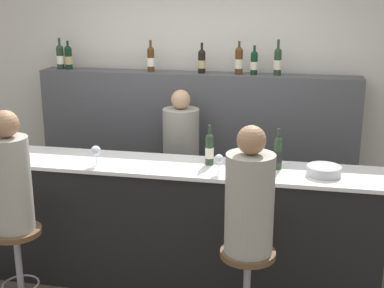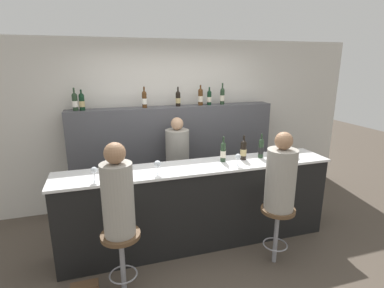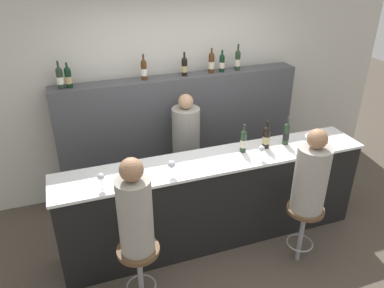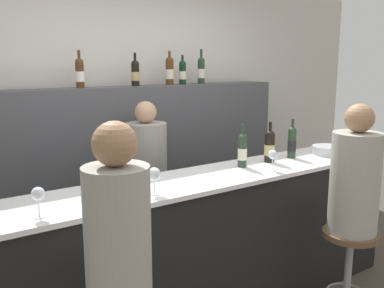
# 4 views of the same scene
# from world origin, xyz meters

# --- Properties ---
(ground_plane) EXTENTS (16.00, 16.00, 0.00)m
(ground_plane) POSITION_xyz_m (0.00, 0.00, 0.00)
(ground_plane) COLOR #4C4238
(wall_back) EXTENTS (6.40, 0.05, 2.60)m
(wall_back) POSITION_xyz_m (0.00, 1.68, 1.30)
(wall_back) COLOR beige
(wall_back) RESTS_ON ground_plane
(bar_counter) EXTENTS (3.37, 0.55, 1.05)m
(bar_counter) POSITION_xyz_m (0.00, 0.26, 0.53)
(bar_counter) COLOR black
(bar_counter) RESTS_ON ground_plane
(back_bar_cabinet) EXTENTS (3.16, 0.28, 1.60)m
(back_bar_cabinet) POSITION_xyz_m (0.00, 1.45, 0.80)
(back_bar_cabinet) COLOR #4C4C51
(back_bar_cabinet) RESTS_ON ground_plane
(wine_bottle_counter_0) EXTENTS (0.07, 0.07, 0.32)m
(wine_bottle_counter_0) POSITION_xyz_m (0.34, 0.32, 1.18)
(wine_bottle_counter_0) COLOR #233823
(wine_bottle_counter_0) RESTS_ON bar_counter
(wine_bottle_counter_1) EXTENTS (0.08, 0.08, 0.32)m
(wine_bottle_counter_1) POSITION_xyz_m (0.61, 0.32, 1.18)
(wine_bottle_counter_1) COLOR black
(wine_bottle_counter_1) RESTS_ON bar_counter
(wine_bottle_counter_2) EXTENTS (0.07, 0.07, 0.32)m
(wine_bottle_counter_2) POSITION_xyz_m (0.87, 0.32, 1.18)
(wine_bottle_counter_2) COLOR #233823
(wine_bottle_counter_2) RESTS_ON bar_counter
(wine_bottle_backbar_0) EXTENTS (0.08, 0.08, 0.31)m
(wine_bottle_backbar_0) POSITION_xyz_m (-1.41, 1.45, 1.73)
(wine_bottle_backbar_0) COLOR #233823
(wine_bottle_backbar_0) RESTS_ON back_bar_cabinet
(wine_bottle_backbar_1) EXTENTS (0.08, 0.08, 0.29)m
(wine_bottle_backbar_1) POSITION_xyz_m (-1.32, 1.45, 1.72)
(wine_bottle_backbar_1) COLOR black
(wine_bottle_backbar_1) RESTS_ON back_bar_cabinet
(wine_bottle_backbar_2) EXTENTS (0.07, 0.07, 0.31)m
(wine_bottle_backbar_2) POSITION_xyz_m (-0.45, 1.45, 1.73)
(wine_bottle_backbar_2) COLOR #4C2D14
(wine_bottle_backbar_2) RESTS_ON back_bar_cabinet
(wine_bottle_backbar_3) EXTENTS (0.07, 0.07, 0.29)m
(wine_bottle_backbar_3) POSITION_xyz_m (0.06, 1.45, 1.72)
(wine_bottle_backbar_3) COLOR black
(wine_bottle_backbar_3) RESTS_ON back_bar_cabinet
(wine_bottle_backbar_4) EXTENTS (0.08, 0.08, 0.31)m
(wine_bottle_backbar_4) POSITION_xyz_m (0.42, 1.45, 1.74)
(wine_bottle_backbar_4) COLOR #4C2D14
(wine_bottle_backbar_4) RESTS_ON back_bar_cabinet
(wine_bottle_backbar_5) EXTENTS (0.07, 0.07, 0.28)m
(wine_bottle_backbar_5) POSITION_xyz_m (0.56, 1.45, 1.72)
(wine_bottle_backbar_5) COLOR black
(wine_bottle_backbar_5) RESTS_ON back_bar_cabinet
(wine_bottle_backbar_6) EXTENTS (0.07, 0.07, 0.34)m
(wine_bottle_backbar_6) POSITION_xyz_m (0.78, 1.45, 1.74)
(wine_bottle_backbar_6) COLOR #233823
(wine_bottle_backbar_6) RESTS_ON back_bar_cabinet
(wine_glass_0) EXTENTS (0.07, 0.07, 0.16)m
(wine_glass_0) POSITION_xyz_m (-1.20, 0.11, 1.17)
(wine_glass_0) COLOR silver
(wine_glass_0) RESTS_ON bar_counter
(wine_glass_1) EXTENTS (0.08, 0.08, 0.16)m
(wine_glass_1) POSITION_xyz_m (-0.53, 0.11, 1.17)
(wine_glass_1) COLOR silver
(wine_glass_1) RESTS_ON bar_counter
(wine_glass_2) EXTENTS (0.07, 0.07, 0.15)m
(wine_glass_2) POSITION_xyz_m (0.44, 0.11, 1.16)
(wine_glass_2) COLOR silver
(wine_glass_2) RESTS_ON bar_counter
(metal_bowl) EXTENTS (0.26, 0.26, 0.07)m
(metal_bowl) POSITION_xyz_m (1.21, 0.23, 1.09)
(metal_bowl) COLOR #B7B7BC
(metal_bowl) RESTS_ON bar_counter
(bar_stool_left) EXTENTS (0.38, 0.38, 0.68)m
(bar_stool_left) POSITION_xyz_m (-0.99, -0.37, 0.53)
(bar_stool_left) COLOR gray
(bar_stool_left) RESTS_ON ground_plane
(guest_seated_left) EXTENTS (0.29, 0.29, 0.89)m
(guest_seated_left) POSITION_xyz_m (-0.99, -0.37, 1.08)
(guest_seated_left) COLOR gray
(guest_seated_left) RESTS_ON bar_stool_left
(bar_stool_right) EXTENTS (0.38, 0.38, 0.68)m
(bar_stool_right) POSITION_xyz_m (0.72, -0.37, 0.53)
(bar_stool_right) COLOR gray
(bar_stool_right) RESTS_ON ground_plane
(guest_seated_right) EXTENTS (0.32, 0.32, 0.87)m
(guest_seated_right) POSITION_xyz_m (0.72, -0.37, 1.06)
(guest_seated_right) COLOR gray
(guest_seated_right) RESTS_ON bar_stool_right
(bartender) EXTENTS (0.34, 0.34, 1.50)m
(bartender) POSITION_xyz_m (-0.06, 1.06, 0.69)
(bartender) COLOR gray
(bartender) RESTS_ON ground_plane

